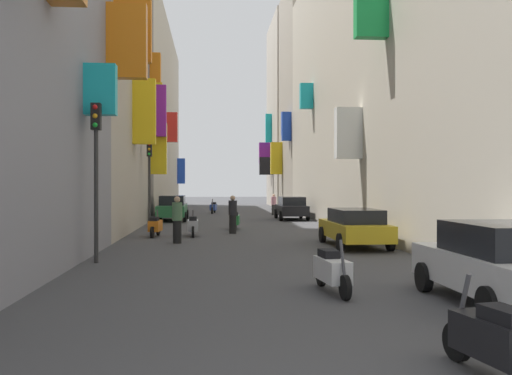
{
  "coord_description": "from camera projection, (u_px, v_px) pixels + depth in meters",
  "views": [
    {
      "loc": [
        -1.35,
        -2.4,
        2.19
      ],
      "look_at": [
        1.41,
        31.14,
        2.04
      ],
      "focal_mm": 38.47,
      "sensor_mm": 36.0,
      "label": 1
    }
  ],
  "objects": [
    {
      "name": "scooter_white",
      "position": [
        332.0,
        270.0,
        11.16
      ],
      "size": [
        0.57,
        1.98,
        1.13
      ],
      "color": "silver",
      "rests_on": "ground"
    },
    {
      "name": "building_right_mid_a",
      "position": [
        319.0,
        100.0,
        47.3
      ],
      "size": [
        7.02,
        8.8,
        19.14
      ],
      "color": "#9E9384",
      "rests_on": "ground"
    },
    {
      "name": "building_left_mid_c",
      "position": [
        135.0,
        118.0,
        48.1
      ],
      "size": [
        7.25,
        27.12,
        16.19
      ],
      "color": "#BCB29E",
      "rests_on": "ground"
    },
    {
      "name": "building_left_mid_b",
      "position": [
        101.0,
        89.0,
        32.98
      ],
      "size": [
        6.99,
        3.23,
        16.08
      ],
      "color": "slate",
      "rests_on": "ground"
    },
    {
      "name": "scooter_silver",
      "position": [
        193.0,
        225.0,
        23.45
      ],
      "size": [
        0.48,
        1.92,
        1.13
      ],
      "color": "#ADADB2",
      "rests_on": "ground"
    },
    {
      "name": "traffic_light_far_corner",
      "position": [
        96.0,
        155.0,
        15.4
      ],
      "size": [
        0.26,
        0.34,
        4.5
      ],
      "color": "#2D2D2D",
      "rests_on": "ground"
    },
    {
      "name": "building_right_mid_c",
      "position": [
        300.0,
        114.0,
        57.8
      ],
      "size": [
        7.38,
        10.29,
        19.45
      ],
      "color": "#B2A899",
      "rests_on": "ground"
    },
    {
      "name": "parked_car_grey",
      "position": [
        174.0,
        205.0,
        39.24
      ],
      "size": [
        1.91,
        3.94,
        1.45
      ],
      "color": "slate",
      "rests_on": "ground"
    },
    {
      "name": "pedestrian_crossing",
      "position": [
        233.0,
        215.0,
        24.77
      ],
      "size": [
        0.53,
        0.53,
        1.72
      ],
      "color": "black",
      "rests_on": "ground"
    },
    {
      "name": "parked_car_yellow",
      "position": [
        354.0,
        226.0,
        19.53
      ],
      "size": [
        1.87,
        4.44,
        1.35
      ],
      "color": "gold",
      "rests_on": "ground"
    },
    {
      "name": "scooter_black",
      "position": [
        494.0,
        338.0,
        6.17
      ],
      "size": [
        0.62,
        1.78,
        1.13
      ],
      "color": "black",
      "rests_on": "ground"
    },
    {
      "name": "ground_plane",
      "position": [
        234.0,
        222.0,
        32.41
      ],
      "size": [
        140.0,
        140.0,
        0.0
      ],
      "primitive_type": "plane",
      "color": "#424244"
    },
    {
      "name": "traffic_light_near_corner",
      "position": [
        149.0,
        169.0,
        28.73
      ],
      "size": [
        0.26,
        0.34,
        4.44
      ],
      "color": "#2D2D2D",
      "rests_on": "ground"
    },
    {
      "name": "pedestrian_near_right",
      "position": [
        274.0,
        205.0,
        40.09
      ],
      "size": [
        0.54,
        0.54,
        1.54
      ],
      "color": "#333333",
      "rests_on": "ground"
    },
    {
      "name": "parked_car_black",
      "position": [
        291.0,
        208.0,
        34.79
      ],
      "size": [
        1.84,
        3.95,
        1.45
      ],
      "color": "black",
      "rests_on": "ground"
    },
    {
      "name": "building_left_mid_a",
      "position": [
        68.0,
        23.0,
        25.58
      ],
      "size": [
        7.39,
        11.61,
        19.56
      ],
      "color": "#B2A899",
      "rests_on": "ground"
    },
    {
      "name": "building_right_near",
      "position": [
        434.0,
        47.0,
        23.03
      ],
      "size": [
        7.18,
        39.93,
        16.0
      ],
      "color": "#BCB29E",
      "rests_on": "ground"
    },
    {
      "name": "pedestrian_near_left",
      "position": [
        177.0,
        220.0,
        20.62
      ],
      "size": [
        0.42,
        0.42,
        1.77
      ],
      "color": "black",
      "rests_on": "ground"
    },
    {
      "name": "parked_car_white",
      "position": [
        500.0,
        262.0,
        9.95
      ],
      "size": [
        1.92,
        4.0,
        1.51
      ],
      "color": "white",
      "rests_on": "ground"
    },
    {
      "name": "scooter_blue",
      "position": [
        213.0,
        207.0,
        42.77
      ],
      "size": [
        0.6,
        1.99,
        1.13
      ],
      "color": "#2D4CAD",
      "rests_on": "ground"
    },
    {
      "name": "parked_car_green",
      "position": [
        172.0,
        208.0,
        33.86
      ],
      "size": [
        1.85,
        4.29,
        1.54
      ],
      "color": "#236638",
      "rests_on": "ground"
    },
    {
      "name": "scooter_green",
      "position": [
        235.0,
        220.0,
        27.2
      ],
      "size": [
        0.55,
        1.99,
        1.13
      ],
      "color": "#287F3D",
      "rests_on": "ground"
    },
    {
      "name": "scooter_orange",
      "position": [
        155.0,
        226.0,
        23.22
      ],
      "size": [
        0.54,
        1.76,
        1.13
      ],
      "color": "orange",
      "rests_on": "ground"
    }
  ]
}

